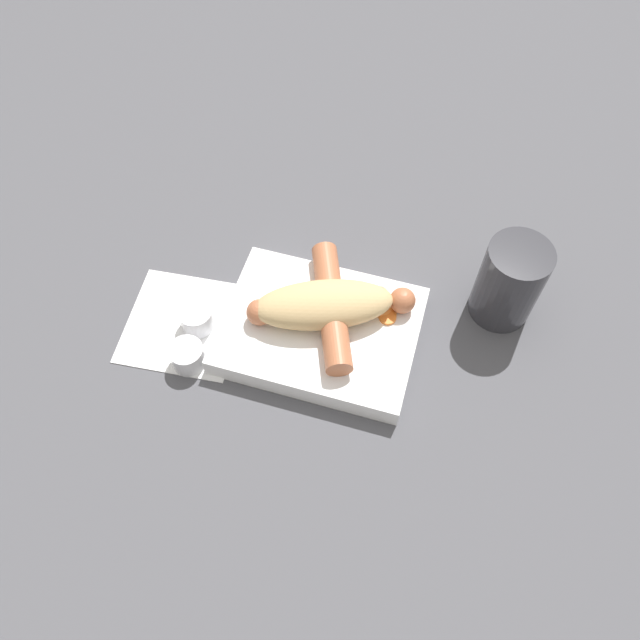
% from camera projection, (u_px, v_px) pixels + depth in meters
% --- Properties ---
extents(ground_plane, '(3.00, 3.00, 0.00)m').
position_uv_depth(ground_plane, '(320.00, 337.00, 0.77)').
color(ground_plane, '#4C4C51').
extents(food_tray, '(0.23, 0.18, 0.03)m').
position_uv_depth(food_tray, '(320.00, 331.00, 0.76)').
color(food_tray, white).
rests_on(food_tray, ground_plane).
extents(bread_roll, '(0.18, 0.12, 0.04)m').
position_uv_depth(bread_roll, '(325.00, 305.00, 0.73)').
color(bread_roll, tan).
rests_on(bread_roll, food_tray).
extents(sausage, '(0.19, 0.17, 0.03)m').
position_uv_depth(sausage, '(331.00, 306.00, 0.74)').
color(sausage, '#B26642').
rests_on(sausage, food_tray).
extents(pickled_veggies, '(0.07, 0.06, 0.00)m').
position_uv_depth(pickled_veggies, '(375.00, 303.00, 0.76)').
color(pickled_veggies, orange).
rests_on(pickled_veggies, food_tray).
extents(napkin, '(0.15, 0.15, 0.00)m').
position_uv_depth(napkin, '(184.00, 323.00, 0.78)').
color(napkin, white).
rests_on(napkin, ground_plane).
extents(condiment_cup_near, '(0.04, 0.04, 0.03)m').
position_uv_depth(condiment_cup_near, '(197.00, 319.00, 0.77)').
color(condiment_cup_near, white).
rests_on(condiment_cup_near, ground_plane).
extents(condiment_cup_far, '(0.04, 0.04, 0.03)m').
position_uv_depth(condiment_cup_far, '(188.00, 357.00, 0.74)').
color(condiment_cup_far, white).
rests_on(condiment_cup_far, ground_plane).
extents(drink_glass, '(0.08, 0.08, 0.11)m').
position_uv_depth(drink_glass, '(509.00, 282.00, 0.74)').
color(drink_glass, '#333338').
rests_on(drink_glass, ground_plane).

